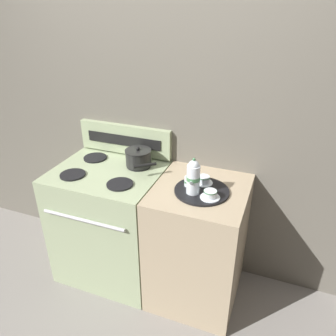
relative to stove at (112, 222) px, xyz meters
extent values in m
plane|color=gray|center=(0.32, 0.00, -0.47)|extent=(6.00, 6.00, 0.00)
cube|color=#666056|center=(0.32, 0.36, 0.63)|extent=(6.00, 0.05, 2.20)
cube|color=#9EAD84|center=(0.00, 0.00, 0.00)|extent=(0.79, 0.66, 0.94)
cylinder|color=silver|center=(0.00, -0.35, 0.26)|extent=(0.63, 0.02, 0.02)
cylinder|color=black|center=(-0.19, 0.15, 0.47)|extent=(0.18, 0.18, 0.01)
cylinder|color=black|center=(0.19, 0.15, 0.47)|extent=(0.18, 0.18, 0.01)
cylinder|color=black|center=(-0.19, -0.15, 0.47)|extent=(0.18, 0.18, 0.01)
cylinder|color=black|center=(0.19, -0.15, 0.47)|extent=(0.18, 0.18, 0.01)
cube|color=#9EAD84|center=(0.00, 0.31, 0.60)|extent=(0.77, 0.05, 0.24)
cube|color=black|center=(0.00, 0.28, 0.60)|extent=(0.63, 0.01, 0.08)
cube|color=tan|center=(0.72, 0.00, 0.00)|extent=(0.62, 0.66, 0.94)
cylinder|color=black|center=(0.19, 0.15, 0.53)|extent=(0.19, 0.19, 0.11)
cylinder|color=black|center=(0.19, 0.15, 0.59)|extent=(0.20, 0.20, 0.01)
sphere|color=black|center=(0.19, 0.15, 0.61)|extent=(0.03, 0.03, 0.03)
cylinder|color=black|center=(0.30, 0.02, 0.56)|extent=(0.14, 0.12, 0.02)
cylinder|color=black|center=(0.73, -0.04, 0.47)|extent=(0.36, 0.36, 0.01)
cylinder|color=silver|center=(0.69, -0.09, 0.58)|extent=(0.09, 0.09, 0.19)
cylinder|color=#427A4C|center=(0.69, -0.09, 0.59)|extent=(0.09, 0.09, 0.03)
sphere|color=silver|center=(0.69, -0.09, 0.67)|extent=(0.07, 0.07, 0.07)
sphere|color=#427A4C|center=(0.69, -0.09, 0.72)|extent=(0.02, 0.02, 0.02)
cone|color=silver|center=(0.69, -0.15, 0.59)|extent=(0.03, 0.06, 0.05)
cylinder|color=silver|center=(0.72, 0.05, 0.48)|extent=(0.13, 0.13, 0.01)
cylinder|color=silver|center=(0.72, 0.05, 0.51)|extent=(0.08, 0.08, 0.05)
cylinder|color=#427A4C|center=(0.72, 0.05, 0.53)|extent=(0.08, 0.08, 0.01)
cylinder|color=silver|center=(0.81, -0.11, 0.48)|extent=(0.13, 0.13, 0.01)
cylinder|color=silver|center=(0.81, -0.11, 0.51)|extent=(0.08, 0.08, 0.05)
cylinder|color=#427A4C|center=(0.81, -0.11, 0.53)|extent=(0.08, 0.08, 0.01)
cylinder|color=silver|center=(0.64, -0.01, 0.51)|extent=(0.06, 0.06, 0.06)
cylinder|color=#427A4C|center=(0.64, -0.01, 0.51)|extent=(0.07, 0.07, 0.01)
camera|label=1|loc=(1.18, -1.82, 1.59)|focal=35.00mm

